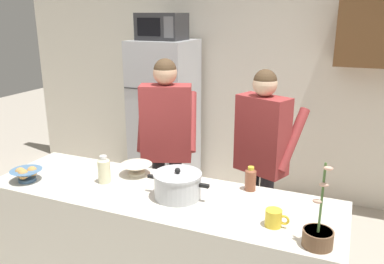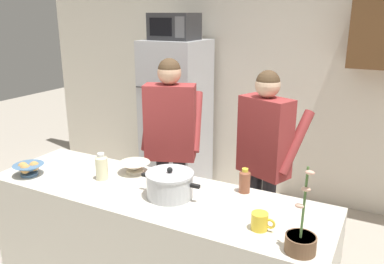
# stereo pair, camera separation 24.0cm
# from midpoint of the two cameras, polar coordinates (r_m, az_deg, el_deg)

# --- Properties ---
(back_wall_unit) EXTENTS (6.00, 0.48, 2.60)m
(back_wall_unit) POSITION_cam_midpoint_polar(r_m,az_deg,el_deg) (4.40, 14.85, 7.95)
(back_wall_unit) COLOR silver
(back_wall_unit) RESTS_ON ground
(kitchen_island) EXTENTS (2.29, 0.68, 0.92)m
(kitchen_island) POSITION_cam_midpoint_polar(r_m,az_deg,el_deg) (2.79, -2.92, -17.16)
(kitchen_island) COLOR silver
(kitchen_island) RESTS_ON ground
(refrigerator) EXTENTS (0.64, 0.68, 1.74)m
(refrigerator) POSITION_cam_midpoint_polar(r_m,az_deg,el_deg) (4.50, -0.75, 2.11)
(refrigerator) COLOR #B7BABF
(refrigerator) RESTS_ON ground
(microwave) EXTENTS (0.48, 0.37, 0.28)m
(microwave) POSITION_cam_midpoint_polar(r_m,az_deg,el_deg) (4.34, -0.95, 15.05)
(microwave) COLOR #2D2D30
(microwave) RESTS_ON refrigerator
(person_near_pot) EXTENTS (0.61, 0.55, 1.67)m
(person_near_pot) POSITION_cam_midpoint_polar(r_m,az_deg,el_deg) (3.35, -1.09, -0.03)
(person_near_pot) COLOR black
(person_near_pot) RESTS_ON ground
(person_by_sink) EXTENTS (0.59, 0.54, 1.61)m
(person_by_sink) POSITION_cam_midpoint_polar(r_m,az_deg,el_deg) (3.17, 12.69, -2.26)
(person_by_sink) COLOR black
(person_by_sink) RESTS_ON ground
(cooking_pot) EXTENTS (0.41, 0.30, 0.19)m
(cooking_pot) POSITION_cam_midpoint_polar(r_m,az_deg,el_deg) (2.45, -0.41, -7.65)
(cooking_pot) COLOR silver
(cooking_pot) RESTS_ON kitchen_island
(coffee_mug) EXTENTS (0.13, 0.09, 0.10)m
(coffee_mug) POSITION_cam_midpoint_polar(r_m,az_deg,el_deg) (2.17, 13.06, -12.57)
(coffee_mug) COLOR yellow
(coffee_mug) RESTS_ON kitchen_island
(bread_bowl) EXTENTS (0.21, 0.21, 0.10)m
(bread_bowl) POSITION_cam_midpoint_polar(r_m,az_deg,el_deg) (2.95, -20.51, -5.03)
(bread_bowl) COLOR #4C7299
(bread_bowl) RESTS_ON kitchen_island
(empty_bowl) EXTENTS (0.22, 0.22, 0.08)m
(empty_bowl) POSITION_cam_midpoint_polar(r_m,az_deg,el_deg) (2.83, -5.90, -5.06)
(empty_bowl) COLOR beige
(empty_bowl) RESTS_ON kitchen_island
(bottle_near_edge) EXTENTS (0.07, 0.07, 0.16)m
(bottle_near_edge) POSITION_cam_midpoint_polar(r_m,az_deg,el_deg) (2.55, 10.34, -6.99)
(bottle_near_edge) COLOR brown
(bottle_near_edge) RESTS_ON kitchen_island
(bottle_mid_counter) EXTENTS (0.08, 0.08, 0.19)m
(bottle_mid_counter) POSITION_cam_midpoint_polar(r_m,az_deg,el_deg) (2.73, -10.60, -5.02)
(bottle_mid_counter) COLOR beige
(bottle_mid_counter) RESTS_ON kitchen_island
(potted_orchid) EXTENTS (0.15, 0.15, 0.43)m
(potted_orchid) POSITION_cam_midpoint_polar(r_m,az_deg,el_deg) (2.04, 18.88, -14.74)
(potted_orchid) COLOR brown
(potted_orchid) RESTS_ON kitchen_island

